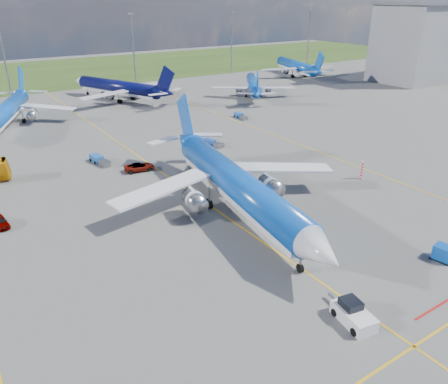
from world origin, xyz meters
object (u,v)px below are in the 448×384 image
warning_post (362,170)px  bg_jet_nnw (10,126)px  main_airliner (237,213)px  baggage_tug_c (99,160)px  bg_jet_n (120,100)px  service_car_a (0,222)px  bg_jet_ene (296,76)px  service_car_b (139,167)px  bg_jet_ne (253,96)px  service_car_c (194,166)px  pushback_tug (353,314)px  uld_container (444,253)px  baggage_tug_w (212,143)px  baggage_tug_e (240,116)px

warning_post → bg_jet_nnw: bearing=122.7°
warning_post → main_airliner: size_ratio=0.06×
warning_post → baggage_tug_c: bearing=137.3°
bg_jet_n → service_car_a: 75.89m
bg_jet_ene → service_car_b: bg_jet_ene is taller
bg_jet_ene → baggage_tug_c: 107.02m
baggage_tug_c → bg_jet_ne: bearing=21.0°
bg_jet_ne → service_car_c: size_ratio=7.61×
bg_jet_nnw → service_car_a: size_ratio=10.17×
pushback_tug → uld_container: 16.63m
bg_jet_ne → service_car_b: bg_jet_ne is taller
baggage_tug_c → uld_container: bearing=-75.0°
service_car_c → baggage_tug_w: bearing=85.0°
bg_jet_ne → main_airliner: (-49.31, -61.83, 0.00)m
service_car_a → bg_jet_n: bearing=51.6°
bg_jet_ene → pushback_tug: bg_jet_ene is taller
service_car_c → baggage_tug_c: service_car_c is taller
uld_container → service_car_a: uld_container is taller
bg_jet_nnw → baggage_tug_c: bg_jet_nnw is taller
service_car_a → pushback_tug: bearing=-63.4°
bg_jet_n → service_car_b: 58.18m
bg_jet_nnw → service_car_a: bearing=-78.2°
warning_post → uld_container: bearing=-117.9°
bg_jet_ne → bg_jet_nnw: bearing=30.9°
pushback_tug → bg_jet_nnw: bearing=109.7°
bg_jet_ne → uld_container: 91.93m
bg_jet_nnw → bg_jet_n: (31.40, 12.65, 0.00)m
main_airliner → pushback_tug: size_ratio=7.72×
warning_post → baggage_tug_w: warning_post is taller
warning_post → uld_container: (-11.36, -21.47, -0.66)m
pushback_tug → service_car_a: (-23.96, 37.63, -0.13)m
main_airliner → pushback_tug: 24.25m
bg_jet_ene → service_car_a: (-112.14, -67.94, 0.69)m
pushback_tug → service_car_c: size_ratio=1.31×
warning_post → service_car_c: (-20.77, 18.56, -0.83)m
service_car_c → service_car_b: bearing=-170.1°
bg_jet_ne → service_car_a: bg_jet_ne is taller
bg_jet_nnw → service_car_b: size_ratio=8.09×
service_car_b → baggage_tug_c: (-4.46, 7.43, -0.13)m
baggage_tug_c → baggage_tug_e: bearing=9.3°
bg_jet_n → uld_container: bg_jet_n is taller
main_airliner → uld_container: 25.86m
pushback_tug → baggage_tug_w: 53.88m
pushback_tug → service_car_a: size_ratio=1.50×
bg_jet_nnw → bg_jet_ne: bearing=19.6°
bg_jet_ene → service_car_b: 107.08m
baggage_tug_c → pushback_tug: bearing=-92.1°
bg_jet_ne → bg_jet_ene: (35.03, 19.82, 0.00)m
bg_jet_ene → main_airliner: bearing=61.0°
service_car_c → warning_post: bearing=-1.5°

